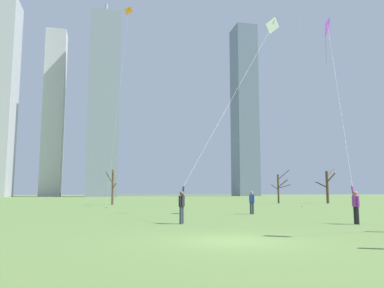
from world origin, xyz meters
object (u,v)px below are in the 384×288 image
at_px(distant_kite_drifting_left_orange, 127,29).
at_px(bare_tree_right_of_center, 113,185).
at_px(kite_flyer_midfield_center_white, 204,160).
at_px(bare_tree_center, 327,185).
at_px(bystander_strolling_midfield, 252,201).
at_px(bare_tree_rightmost, 279,187).
at_px(kite_flyer_midfield_right_purple, 346,146).

distance_m(distant_kite_drifting_left_orange, bare_tree_right_of_center, 18.75).
bearing_deg(kite_flyer_midfield_center_white, bare_tree_center, 47.85).
height_order(kite_flyer_midfield_center_white, bare_tree_center, kite_flyer_midfield_center_white).
bearing_deg(kite_flyer_midfield_center_white, bystander_strolling_midfield, 49.45).
xyz_separation_m(bare_tree_center, bare_tree_right_of_center, (-29.17, 0.93, -0.08)).
relative_size(bystander_strolling_midfield, bare_tree_right_of_center, 0.38).
bearing_deg(bare_tree_right_of_center, kite_flyer_midfield_center_white, -81.71).
bearing_deg(bare_tree_center, bare_tree_rightmost, 165.48).
bearing_deg(distant_kite_drifting_left_orange, bystander_strolling_midfield, -59.05).
bearing_deg(bare_tree_rightmost, kite_flyer_midfield_center_white, -122.34).
relative_size(kite_flyer_midfield_right_purple, distant_kite_drifting_left_orange, 0.66).
bearing_deg(kite_flyer_midfield_right_purple, kite_flyer_midfield_center_white, 168.82).
distance_m(bare_tree_center, bare_tree_right_of_center, 29.19).
bearing_deg(kite_flyer_midfield_right_purple, bare_tree_center, 59.30).
xyz_separation_m(kite_flyer_midfield_center_white, bystander_strolling_midfield, (5.07, 5.92, -2.40)).
relative_size(bare_tree_center, bare_tree_right_of_center, 1.13).
xyz_separation_m(kite_flyer_midfield_right_purple, kite_flyer_midfield_center_white, (-7.70, 1.52, -0.81)).
relative_size(distant_kite_drifting_left_orange, bare_tree_rightmost, 4.67).
height_order(distant_kite_drifting_left_orange, bare_tree_right_of_center, distant_kite_drifting_left_orange).
height_order(kite_flyer_midfield_right_purple, distant_kite_drifting_left_orange, distant_kite_drifting_left_orange).
height_order(kite_flyer_midfield_right_purple, bare_tree_right_of_center, kite_flyer_midfield_right_purple).
xyz_separation_m(bystander_strolling_midfield, bare_tree_center, (19.95, 21.72, 1.57)).
relative_size(kite_flyer_midfield_center_white, bystander_strolling_midfield, 8.79).
relative_size(kite_flyer_midfield_center_white, bare_tree_rightmost, 3.07).
height_order(bystander_strolling_midfield, bare_tree_center, bare_tree_center).
bearing_deg(bystander_strolling_midfield, bare_tree_rightmost, 60.02).
height_order(distant_kite_drifting_left_orange, bare_tree_center, distant_kite_drifting_left_orange).
relative_size(kite_flyer_midfield_center_white, bare_tree_center, 2.91).
height_order(kite_flyer_midfield_right_purple, bare_tree_center, kite_flyer_midfield_right_purple).
relative_size(kite_flyer_midfield_right_purple, bare_tree_rightmost, 3.06).
xyz_separation_m(kite_flyer_midfield_center_white, bare_tree_rightmost, (18.56, 29.31, -1.11)).
bearing_deg(distant_kite_drifting_left_orange, bare_tree_right_of_center, 95.49).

